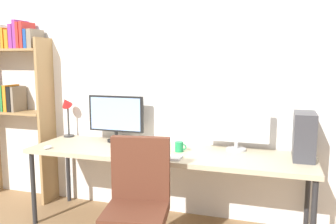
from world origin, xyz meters
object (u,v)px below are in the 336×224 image
(keyboard_main, at_px, (158,156))
(coffee_mug, at_px, (179,147))
(desk, at_px, (166,156))
(desk_lamp, at_px, (67,109))
(bookshelf, at_px, (12,83))
(monitor_left, at_px, (116,116))
(monitor_right, at_px, (237,127))
(computer_mouse, at_px, (48,147))
(office_chair, at_px, (138,219))
(pc_tower, at_px, (304,136))

(keyboard_main, distance_m, coffee_mug, 0.27)
(desk, height_order, desk_lamp, desk_lamp)
(bookshelf, bearing_deg, desk_lamp, 0.52)
(desk, distance_m, monitor_left, 0.71)
(monitor_left, height_order, desk_lamp, monitor_left)
(monitor_right, xyz_separation_m, coffee_mug, (-0.48, -0.20, -0.17))
(bookshelf, distance_m, monitor_right, 2.49)
(monitor_left, bearing_deg, computer_mouse, -135.28)
(monitor_right, height_order, coffee_mug, monitor_right)
(office_chair, xyz_separation_m, pc_tower, (1.16, 0.80, 0.53))
(bookshelf, height_order, keyboard_main, bookshelf)
(pc_tower, height_order, coffee_mug, pc_tower)
(bookshelf, bearing_deg, monitor_left, -0.80)
(desk_lamp, bearing_deg, monitor_right, -0.77)
(monitor_left, xyz_separation_m, keyboard_main, (0.60, -0.44, -0.25))
(desk, xyz_separation_m, monitor_left, (-0.60, 0.21, 0.31))
(bookshelf, height_order, monitor_right, bookshelf)
(monitor_left, height_order, keyboard_main, monitor_left)
(office_chair, relative_size, pc_tower, 2.54)
(computer_mouse, bearing_deg, keyboard_main, 1.37)
(pc_tower, bearing_deg, monitor_right, 168.72)
(monitor_right, height_order, desk_lamp, desk_lamp)
(monitor_right, relative_size, computer_mouse, 6.01)
(monitor_left, bearing_deg, pc_tower, -3.65)
(bookshelf, height_order, coffee_mug, bookshelf)
(keyboard_main, height_order, coffee_mug, coffee_mug)
(desk, height_order, pc_tower, pc_tower)
(bookshelf, distance_m, desk_lamp, 0.73)
(desk_lamp, height_order, keyboard_main, desk_lamp)
(desk, distance_m, desk_lamp, 1.26)
(computer_mouse, bearing_deg, desk, 13.40)
(bookshelf, height_order, office_chair, bookshelf)
(desk_lamp, xyz_separation_m, coffee_mug, (1.30, -0.22, -0.25))
(desk, distance_m, computer_mouse, 1.10)
(desk_lamp, distance_m, keyboard_main, 1.30)
(monitor_right, bearing_deg, monitor_left, 180.00)
(computer_mouse, bearing_deg, monitor_left, 44.72)
(keyboard_main, bearing_deg, desk, 90.00)
(monitor_left, distance_m, keyboard_main, 0.79)
(monitor_right, distance_m, pc_tower, 0.57)
(desk, bearing_deg, monitor_left, 160.51)
(bookshelf, bearing_deg, desk, -7.03)
(pc_tower, bearing_deg, computer_mouse, -170.96)
(computer_mouse, bearing_deg, bookshelf, 148.54)
(monitor_left, distance_m, pc_tower, 1.77)
(monitor_left, bearing_deg, desk_lamp, 177.64)
(pc_tower, relative_size, coffee_mug, 3.68)
(desk, distance_m, pc_tower, 1.19)
(monitor_left, height_order, computer_mouse, monitor_left)
(bookshelf, relative_size, monitor_left, 3.38)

